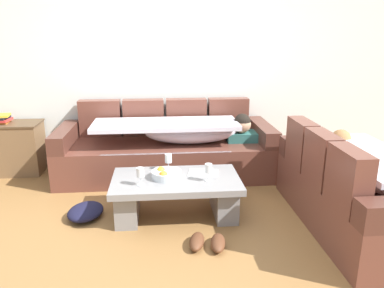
# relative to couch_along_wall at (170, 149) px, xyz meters

# --- Properties ---
(ground_plane) EXTENTS (14.00, 14.00, 0.00)m
(ground_plane) POSITION_rel_couch_along_wall_xyz_m (-0.05, -1.63, -0.33)
(ground_plane) COLOR olive
(back_wall) EXTENTS (9.00, 0.10, 2.70)m
(back_wall) POSITION_rel_couch_along_wall_xyz_m (-0.05, 0.52, 1.02)
(back_wall) COLOR white
(back_wall) RESTS_ON ground_plane
(couch_along_wall) EXTENTS (2.56, 0.92, 0.88)m
(couch_along_wall) POSITION_rel_couch_along_wall_xyz_m (0.00, 0.00, 0.00)
(couch_along_wall) COLOR brown
(couch_along_wall) RESTS_ON ground_plane
(couch_near_window) EXTENTS (0.92, 1.77, 0.88)m
(couch_near_window) POSITION_rel_couch_along_wall_xyz_m (1.62, -1.44, 0.01)
(couch_near_window) COLOR brown
(couch_near_window) RESTS_ON ground_plane
(coffee_table) EXTENTS (1.20, 0.68, 0.38)m
(coffee_table) POSITION_rel_couch_along_wall_xyz_m (0.02, -1.10, -0.09)
(coffee_table) COLOR gray
(coffee_table) RESTS_ON ground_plane
(fruit_bowl) EXTENTS (0.28, 0.28, 0.10)m
(fruit_bowl) POSITION_rel_couch_along_wall_xyz_m (-0.07, -1.09, 0.09)
(fruit_bowl) COLOR silver
(fruit_bowl) RESTS_ON coffee_table
(wine_glass_near_left) EXTENTS (0.07, 0.07, 0.17)m
(wine_glass_near_left) POSITION_rel_couch_along_wall_xyz_m (-0.30, -1.25, 0.17)
(wine_glass_near_left) COLOR silver
(wine_glass_near_left) RESTS_ON coffee_table
(wine_glass_near_right) EXTENTS (0.07, 0.07, 0.17)m
(wine_glass_near_right) POSITION_rel_couch_along_wall_xyz_m (0.32, -1.20, 0.17)
(wine_glass_near_right) COLOR silver
(wine_glass_near_right) RESTS_ON coffee_table
(wine_glass_far_back) EXTENTS (0.07, 0.07, 0.17)m
(wine_glass_far_back) POSITION_rel_couch_along_wall_xyz_m (-0.04, -0.88, 0.17)
(wine_glass_far_back) COLOR silver
(wine_glass_far_back) RESTS_ON coffee_table
(open_magazine) EXTENTS (0.32, 0.26, 0.01)m
(open_magazine) POSITION_rel_couch_along_wall_xyz_m (0.29, -1.01, 0.06)
(open_magazine) COLOR white
(open_magazine) RESTS_ON coffee_table
(side_cabinet) EXTENTS (0.72, 0.44, 0.64)m
(side_cabinet) POSITION_rel_couch_along_wall_xyz_m (-1.95, 0.22, -0.01)
(side_cabinet) COLOR brown
(side_cabinet) RESTS_ON ground_plane
(book_stack_on_cabinet) EXTENTS (0.18, 0.23, 0.10)m
(book_stack_on_cabinet) POSITION_rel_couch_along_wall_xyz_m (-2.01, 0.22, 0.37)
(book_stack_on_cabinet) COLOR #B76623
(book_stack_on_cabinet) RESTS_ON side_cabinet
(pair_of_shoes) EXTENTS (0.34, 0.32, 0.09)m
(pair_of_shoes) POSITION_rel_couch_along_wall_xyz_m (0.25, -1.70, -0.28)
(pair_of_shoes) COLOR #59331E
(pair_of_shoes) RESTS_ON ground_plane
(crumpled_garment) EXTENTS (0.41, 0.47, 0.12)m
(crumpled_garment) POSITION_rel_couch_along_wall_xyz_m (-0.84, -1.08, -0.27)
(crumpled_garment) COLOR #191933
(crumpled_garment) RESTS_ON ground_plane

